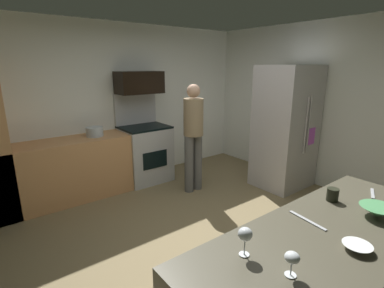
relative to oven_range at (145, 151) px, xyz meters
The scene contains 16 objects.
ground_plane 2.07m from the oven_range, 99.61° to the right, with size 5.20×4.80×0.02m, color olive.
wall_back 0.93m from the oven_range, 132.35° to the left, with size 5.20×0.12×2.60m, color white.
wall_right 3.06m from the oven_range, 41.82° to the right, with size 0.12×4.80×2.60m, color white.
lower_cabinet_run 1.24m from the oven_range, behind, with size 2.40×0.60×0.90m, color tan.
oven_range is the anchor object (origin of this frame).
microwave 1.15m from the oven_range, 90.00° to the left, with size 0.74×0.38×0.36m, color black.
refrigerator 2.35m from the oven_range, 42.73° to the right, with size 0.85×0.75×1.94m.
person_cook 1.03m from the oven_range, 65.57° to the right, with size 0.31×0.30×1.67m.
mixing_bowl_large 3.73m from the oven_range, 99.37° to the right, with size 0.16×0.16×0.04m, color white.
mixing_bowl_small 3.60m from the oven_range, 91.48° to the right, with size 0.25×0.25×0.08m, color #519C5F.
wine_glass_near 3.53m from the oven_range, 109.29° to the right, with size 0.08×0.08×0.17m.
wine_glass_far 3.75m from the oven_range, 107.07° to the right, with size 0.08×0.08×0.14m.
mug_coffee 3.29m from the oven_range, 91.74° to the right, with size 0.09×0.09×0.10m, color black.
knife_chef 3.43m from the oven_range, 85.14° to the right, with size 0.22×0.02×0.01m, color #B7BABF.
knife_paring 3.37m from the oven_range, 99.17° to the right, with size 0.30×0.02×0.01m, color #B7BABF.
stock_pot 0.94m from the oven_range, behind, with size 0.25×0.25×0.14m, color #B0BEC8.
Camera 1 is at (-1.91, -2.25, 1.93)m, focal length 26.95 mm.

